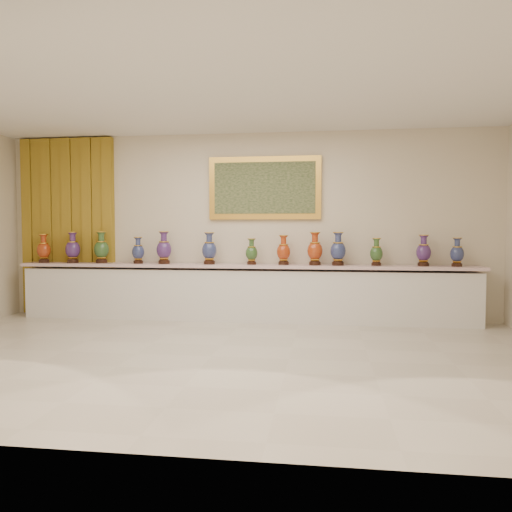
{
  "coord_description": "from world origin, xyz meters",
  "views": [
    {
      "loc": [
        1.27,
        -5.5,
        1.44
      ],
      "look_at": [
        0.28,
        1.7,
        1.06
      ],
      "focal_mm": 35.0,
      "sensor_mm": 36.0,
      "label": 1
    }
  ],
  "objects_px": {
    "counter": "(243,293)",
    "vase_0": "(44,250)",
    "vase_1": "(73,249)",
    "vase_2": "(101,249)"
  },
  "relations": [
    {
      "from": "counter",
      "to": "vase_0",
      "type": "bearing_deg",
      "value": -179.2
    },
    {
      "from": "vase_1",
      "to": "vase_2",
      "type": "height_order",
      "value": "vase_2"
    },
    {
      "from": "vase_0",
      "to": "vase_2",
      "type": "bearing_deg",
      "value": 1.78
    },
    {
      "from": "counter",
      "to": "vase_2",
      "type": "relative_size",
      "value": 14.06
    },
    {
      "from": "vase_1",
      "to": "vase_0",
      "type": "bearing_deg",
      "value": -178.8
    },
    {
      "from": "vase_0",
      "to": "vase_1",
      "type": "distance_m",
      "value": 0.51
    },
    {
      "from": "vase_2",
      "to": "vase_0",
      "type": "bearing_deg",
      "value": -178.22
    },
    {
      "from": "vase_1",
      "to": "counter",
      "type": "bearing_deg",
      "value": 0.73
    },
    {
      "from": "vase_0",
      "to": "vase_2",
      "type": "distance_m",
      "value": 1.0
    },
    {
      "from": "counter",
      "to": "vase_2",
      "type": "xyz_separation_m",
      "value": [
        -2.36,
        -0.02,
        0.7
      ]
    }
  ]
}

